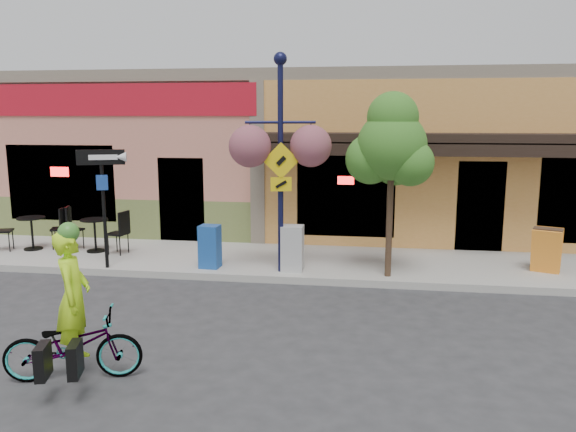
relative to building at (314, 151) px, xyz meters
The scene contains 14 objects.
ground 7.83m from the building, 90.00° to the right, with size 90.00×90.00×0.00m, color #2D2D30.
sidewalk 5.91m from the building, 90.00° to the right, with size 24.00×3.00×0.15m, color #9E9B93.
curb 7.28m from the building, 90.00° to the right, with size 24.00×0.12×0.15m, color #A8A59E.
building is the anchor object (origin of this frame).
bicycle 11.80m from the building, 99.47° to the right, with size 0.60×1.73×0.91m, color #9A180E.
cyclist_rider 11.73m from the building, 99.23° to the right, with size 0.62×0.41×1.71m, color #BFFF1A.
lamp_post 6.59m from the building, 90.11° to the right, with size 1.42×0.57×4.45m, color #111337, non-canonical shape.
one_way_sign 7.85m from the building, 118.63° to the right, with size 0.97×0.21×2.52m, color black, non-canonical shape.
cafe_set_left 8.54m from the building, 138.40° to the right, with size 1.73×0.87×1.04m, color black, non-canonical shape.
cafe_set_right 7.42m from the building, 130.06° to the right, with size 1.72×0.86×1.03m, color black, non-canonical shape.
newspaper_box_blue 6.90m from the building, 103.41° to the right, with size 0.41×0.37×0.92m, color #1A4DA0, non-canonical shape.
newspaper_box_grey 6.70m from the building, 88.05° to the right, with size 0.45×0.40×0.95m, color #AFAFAF, non-canonical shape.
street_tree 6.98m from the building, 71.69° to the right, with size 1.45×1.45×3.72m, color #3D7A26, non-canonical shape.
sandwich_board 8.22m from the building, 48.15° to the right, with size 0.56×0.41×0.93m, color orange, non-canonical shape.
Camera 1 is at (1.80, -10.29, 3.36)m, focal length 35.00 mm.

